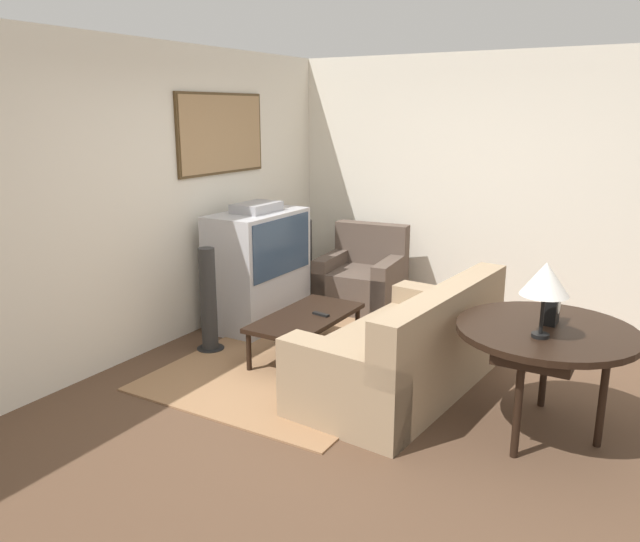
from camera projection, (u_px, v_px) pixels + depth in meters
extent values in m
plane|color=brown|center=(366.00, 395.00, 4.78)|extent=(12.00, 12.00, 0.00)
cube|color=silver|center=(152.00, 200.00, 5.49)|extent=(12.00, 0.06, 2.70)
cube|color=#4C381E|center=(221.00, 134.00, 6.11)|extent=(1.27, 0.03, 0.78)
cube|color=#A37F56|center=(223.00, 134.00, 6.10)|extent=(1.22, 0.01, 0.73)
cube|color=silver|center=(478.00, 184.00, 6.64)|extent=(0.06, 12.00, 2.70)
cube|color=#99704C|center=(304.00, 359.00, 5.45)|extent=(2.54, 1.85, 0.01)
cube|color=#B7B7BC|center=(259.00, 299.00, 6.32)|extent=(1.06, 0.58, 0.52)
cube|color=#B7B7BC|center=(258.00, 243.00, 6.18)|extent=(1.06, 0.58, 0.63)
cube|color=#2D425B|center=(282.00, 247.00, 6.03)|extent=(0.95, 0.01, 0.56)
cube|color=#9E9EA3|center=(257.00, 207.00, 6.09)|extent=(0.48, 0.32, 0.09)
cube|color=#9E8466|center=(400.00, 362.00, 4.85)|extent=(1.95, 1.10, 0.44)
cube|color=#9E8466|center=(445.00, 318.00, 4.54)|extent=(1.89, 0.38, 0.43)
cube|color=#9E8466|center=(445.00, 324.00, 5.47)|extent=(0.32, 0.96, 0.60)
cube|color=#9E8466|center=(342.00, 390.00, 4.18)|extent=(0.32, 0.96, 0.60)
cube|color=#715F49|center=(452.00, 306.00, 4.96)|extent=(0.37, 0.15, 0.34)
cube|color=#715F49|center=(401.00, 336.00, 4.29)|extent=(0.37, 0.15, 0.34)
cube|color=brown|center=(361.00, 288.00, 6.84)|extent=(0.90, 0.91, 0.44)
cube|color=brown|center=(372.00, 243.00, 7.01)|extent=(0.26, 0.84, 0.45)
cube|color=brown|center=(333.00, 279.00, 6.96)|extent=(0.83, 0.24, 0.58)
cube|color=brown|center=(390.00, 286.00, 6.69)|extent=(0.83, 0.24, 0.58)
cube|color=black|center=(306.00, 317.00, 5.44)|extent=(1.14, 0.57, 0.04)
cylinder|color=black|center=(297.00, 364.00, 4.93)|extent=(0.04, 0.04, 0.34)
cylinder|color=black|center=(357.00, 325.00, 5.81)|extent=(0.04, 0.04, 0.34)
cylinder|color=black|center=(249.00, 352.00, 5.17)|extent=(0.04, 0.04, 0.34)
cylinder|color=black|center=(314.00, 317.00, 6.04)|extent=(0.04, 0.04, 0.34)
cylinder|color=black|center=(547.00, 331.00, 4.06)|extent=(1.16, 1.16, 0.04)
cube|color=black|center=(546.00, 340.00, 4.08)|extent=(0.99, 0.46, 0.08)
cylinder|color=black|center=(518.00, 406.00, 3.84)|extent=(0.05, 0.05, 0.70)
cylinder|color=black|center=(545.00, 361.00, 4.52)|extent=(0.05, 0.05, 0.70)
cylinder|color=black|center=(603.00, 396.00, 3.97)|extent=(0.05, 0.05, 0.70)
cylinder|color=black|center=(540.00, 335.00, 3.88)|extent=(0.11, 0.11, 0.02)
cylinder|color=black|center=(543.00, 302.00, 3.83)|extent=(0.02, 0.02, 0.41)
cone|color=silver|center=(545.00, 279.00, 3.79)|extent=(0.30, 0.30, 0.21)
cube|color=black|center=(551.00, 311.00, 4.12)|extent=(0.15, 0.09, 0.18)
cylinder|color=white|center=(559.00, 307.00, 4.08)|extent=(0.09, 0.01, 0.09)
cube|color=black|center=(321.00, 314.00, 5.43)|extent=(0.07, 0.16, 0.02)
cylinder|color=black|center=(211.00, 349.00, 5.67)|extent=(0.25, 0.25, 0.02)
cylinder|color=#2D2D2D|center=(208.00, 300.00, 5.56)|extent=(0.15, 0.15, 0.95)
cylinder|color=black|center=(306.00, 302.00, 7.05)|extent=(0.25, 0.25, 0.02)
cylinder|color=#2D2D2D|center=(306.00, 262.00, 6.93)|extent=(0.15, 0.15, 0.95)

